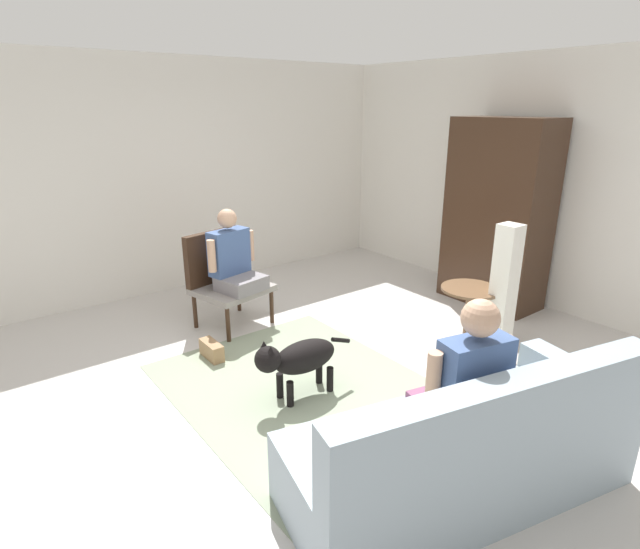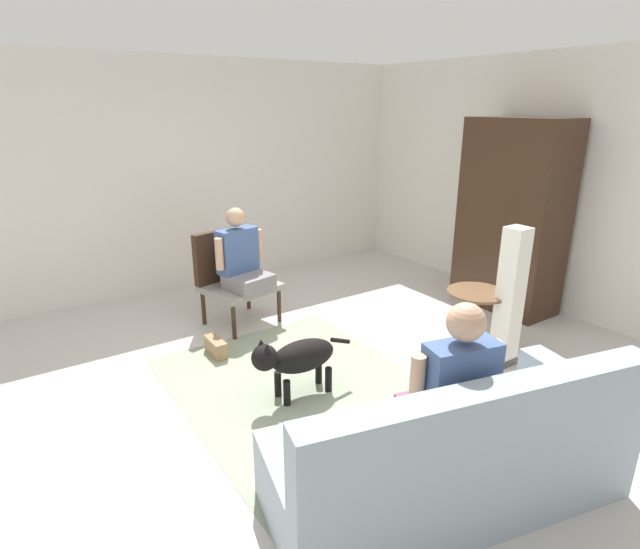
# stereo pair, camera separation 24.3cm
# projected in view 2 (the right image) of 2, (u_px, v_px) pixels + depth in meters

# --- Properties ---
(ground_plane) EXTENTS (7.30, 7.30, 0.00)m
(ground_plane) POSITION_uv_depth(u_px,v_px,m) (327.00, 387.00, 4.14)
(ground_plane) COLOR beige
(back_wall) EXTENTS (6.64, 0.12, 2.74)m
(back_wall) POSITION_uv_depth(u_px,v_px,m) (568.00, 187.00, 5.34)
(back_wall) COLOR silver
(back_wall) RESTS_ON ground
(left_wall) EXTENTS (0.12, 6.68, 2.74)m
(left_wall) POSITION_uv_depth(u_px,v_px,m) (207.00, 174.00, 6.28)
(left_wall) COLOR silver
(left_wall) RESTS_ON ground
(area_rug) EXTENTS (2.56, 1.86, 0.01)m
(area_rug) POSITION_uv_depth(u_px,v_px,m) (308.00, 394.00, 4.03)
(area_rug) COLOR gray
(area_rug) RESTS_ON ground
(couch) EXTENTS (1.27, 2.19, 0.91)m
(couch) POSITION_uv_depth(u_px,v_px,m) (455.00, 456.00, 2.85)
(couch) COLOR #8EA0AD
(couch) RESTS_ON ground
(armchair) EXTENTS (0.75, 0.81, 0.97)m
(armchair) POSITION_uv_depth(u_px,v_px,m) (232.00, 271.00, 5.27)
(armchair) COLOR #382316
(armchair) RESTS_ON ground
(person_on_couch) EXTENTS (0.51, 0.55, 0.82)m
(person_on_couch) POSITION_uv_depth(u_px,v_px,m) (454.00, 385.00, 2.74)
(person_on_couch) COLOR #814766
(person_on_armchair) EXTENTS (0.52, 0.57, 0.80)m
(person_on_armchair) POSITION_uv_depth(u_px,v_px,m) (241.00, 257.00, 5.09)
(person_on_armchair) COLOR slate
(round_end_table) EXTENTS (0.53, 0.53, 0.61)m
(round_end_table) POSITION_uv_depth(u_px,v_px,m) (475.00, 313.00, 4.59)
(round_end_table) COLOR brown
(round_end_table) RESTS_ON ground
(dog) EXTENTS (0.27, 0.87, 0.54)m
(dog) POSITION_uv_depth(u_px,v_px,m) (296.00, 357.00, 3.91)
(dog) COLOR black
(dog) RESTS_ON ground
(column_lamp) EXTENTS (0.20, 0.20, 1.24)m
(column_lamp) POSITION_uv_depth(u_px,v_px,m) (510.00, 298.00, 4.34)
(column_lamp) COLOR #4C4742
(column_lamp) RESTS_ON ground
(armoire_cabinet) EXTENTS (1.09, 0.56, 2.08)m
(armoire_cabinet) POSITION_uv_depth(u_px,v_px,m) (512.00, 217.00, 5.50)
(armoire_cabinet) COLOR #382316
(armoire_cabinet) RESTS_ON ground
(handbag) EXTENTS (0.30, 0.11, 0.16)m
(handbag) POSITION_uv_depth(u_px,v_px,m) (216.00, 347.00, 4.64)
(handbag) COLOR #99724C
(handbag) RESTS_ON ground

